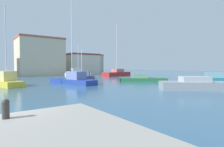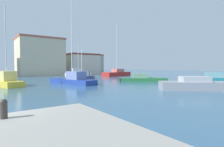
{
  "view_description": "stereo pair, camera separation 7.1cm",
  "coord_description": "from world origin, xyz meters",
  "px_view_note": "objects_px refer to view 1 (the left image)",
  "views": [
    {
      "loc": [
        -0.11,
        -7.73,
        2.47
      ],
      "look_at": [
        18.57,
        17.62,
        1.2
      ],
      "focal_mm": 28.48,
      "sensor_mm": 36.0,
      "label": 1
    },
    {
      "loc": [
        -0.05,
        -7.77,
        2.47
      ],
      "look_at": [
        18.57,
        17.62,
        1.2
      ],
      "focal_mm": 28.48,
      "sensor_mm": 36.0,
      "label": 2
    }
  ],
  "objects_px": {
    "sailboat_red_far_right": "(117,73)",
    "sailboat_navy_center_channel": "(83,76)",
    "sailboat_white_outer_mooring": "(78,73)",
    "motorboat_grey_distant_east": "(194,85)",
    "mooring_bollard": "(6,108)",
    "sailboat_blue_near_pier": "(73,79)",
    "motorboat_green_far_left": "(142,79)",
    "sailboat_yellow_mid_harbor": "(7,81)",
    "motorboat_teal_distant_north": "(218,78)"
  },
  "relations": [
    {
      "from": "motorboat_teal_distant_north",
      "to": "motorboat_green_far_left",
      "type": "bearing_deg",
      "value": 147.48
    },
    {
      "from": "motorboat_teal_distant_north",
      "to": "sailboat_yellow_mid_harbor",
      "type": "relative_size",
      "value": 0.7
    },
    {
      "from": "mooring_bollard",
      "to": "sailboat_navy_center_channel",
      "type": "xyz_separation_m",
      "value": [
        15.57,
        25.69,
        -0.71
      ]
    },
    {
      "from": "sailboat_blue_near_pier",
      "to": "motorboat_grey_distant_east",
      "type": "xyz_separation_m",
      "value": [
        7.52,
        -13.56,
        -0.1
      ]
    },
    {
      "from": "mooring_bollard",
      "to": "motorboat_green_far_left",
      "type": "height_order",
      "value": "mooring_bollard"
    },
    {
      "from": "motorboat_grey_distant_east",
      "to": "motorboat_teal_distant_north",
      "type": "bearing_deg",
      "value": 14.53
    },
    {
      "from": "motorboat_teal_distant_north",
      "to": "sailboat_navy_center_channel",
      "type": "distance_m",
      "value": 24.36
    },
    {
      "from": "sailboat_blue_near_pier",
      "to": "mooring_bollard",
      "type": "bearing_deg",
      "value": -119.38
    },
    {
      "from": "motorboat_grey_distant_east",
      "to": "sailboat_red_far_right",
      "type": "xyz_separation_m",
      "value": [
        10.54,
        26.73,
        0.14
      ]
    },
    {
      "from": "motorboat_green_far_left",
      "to": "sailboat_navy_center_channel",
      "type": "bearing_deg",
      "value": 116.81
    },
    {
      "from": "mooring_bollard",
      "to": "sailboat_blue_near_pier",
      "type": "bearing_deg",
      "value": 60.62
    },
    {
      "from": "mooring_bollard",
      "to": "motorboat_teal_distant_north",
      "type": "height_order",
      "value": "mooring_bollard"
    },
    {
      "from": "sailboat_red_far_right",
      "to": "mooring_bollard",
      "type": "bearing_deg",
      "value": -132.28
    },
    {
      "from": "motorboat_teal_distant_north",
      "to": "sailboat_navy_center_channel",
      "type": "bearing_deg",
      "value": 132.84
    },
    {
      "from": "motorboat_green_far_left",
      "to": "motorboat_grey_distant_east",
      "type": "distance_m",
      "value": 11.48
    },
    {
      "from": "sailboat_red_far_right",
      "to": "sailboat_yellow_mid_harbor",
      "type": "relative_size",
      "value": 1.32
    },
    {
      "from": "motorboat_grey_distant_east",
      "to": "sailboat_white_outer_mooring",
      "type": "relative_size",
      "value": 0.82
    },
    {
      "from": "motorboat_teal_distant_north",
      "to": "sailboat_navy_center_channel",
      "type": "relative_size",
      "value": 1.2
    },
    {
      "from": "sailboat_white_outer_mooring",
      "to": "sailboat_yellow_mid_harbor",
      "type": "height_order",
      "value": "sailboat_yellow_mid_harbor"
    },
    {
      "from": "sailboat_blue_near_pier",
      "to": "sailboat_white_outer_mooring",
      "type": "distance_m",
      "value": 20.43
    },
    {
      "from": "motorboat_grey_distant_east",
      "to": "motorboat_teal_distant_north",
      "type": "distance_m",
      "value": 15.21
    },
    {
      "from": "mooring_bollard",
      "to": "motorboat_green_far_left",
      "type": "bearing_deg",
      "value": 35.38
    },
    {
      "from": "mooring_bollard",
      "to": "sailboat_white_outer_mooring",
      "type": "xyz_separation_m",
      "value": [
        19.24,
        35.75,
        -0.59
      ]
    },
    {
      "from": "sailboat_blue_near_pier",
      "to": "sailboat_navy_center_channel",
      "type": "distance_m",
      "value": 9.9
    },
    {
      "from": "sailboat_blue_near_pier",
      "to": "sailboat_red_far_right",
      "type": "xyz_separation_m",
      "value": [
        18.06,
        13.16,
        0.04
      ]
    },
    {
      "from": "motorboat_green_far_left",
      "to": "sailboat_yellow_mid_harbor",
      "type": "distance_m",
      "value": 19.63
    },
    {
      "from": "sailboat_yellow_mid_harbor",
      "to": "sailboat_red_far_right",
      "type": "bearing_deg",
      "value": 22.88
    },
    {
      "from": "motorboat_green_far_left",
      "to": "motorboat_grey_distant_east",
      "type": "bearing_deg",
      "value": -108.27
    },
    {
      "from": "sailboat_navy_center_channel",
      "to": "sailboat_red_far_right",
      "type": "bearing_deg",
      "value": 22.18
    },
    {
      "from": "motorboat_grey_distant_east",
      "to": "sailboat_navy_center_channel",
      "type": "bearing_deg",
      "value": 94.86
    },
    {
      "from": "sailboat_white_outer_mooring",
      "to": "sailboat_navy_center_channel",
      "type": "bearing_deg",
      "value": -110.03
    },
    {
      "from": "motorboat_grey_distant_east",
      "to": "sailboat_navy_center_channel",
      "type": "relative_size",
      "value": 1.17
    },
    {
      "from": "sailboat_navy_center_channel",
      "to": "sailboat_yellow_mid_harbor",
      "type": "height_order",
      "value": "sailboat_yellow_mid_harbor"
    },
    {
      "from": "motorboat_green_far_left",
      "to": "sailboat_white_outer_mooring",
      "type": "xyz_separation_m",
      "value": [
        -1.77,
        20.83,
        0.26
      ]
    },
    {
      "from": "sailboat_navy_center_channel",
      "to": "motorboat_grey_distant_east",
      "type": "bearing_deg",
      "value": -85.14
    },
    {
      "from": "sailboat_navy_center_channel",
      "to": "sailboat_white_outer_mooring",
      "type": "height_order",
      "value": "sailboat_white_outer_mooring"
    },
    {
      "from": "motorboat_teal_distant_north",
      "to": "sailboat_red_far_right",
      "type": "distance_m",
      "value": 23.29
    },
    {
      "from": "sailboat_red_far_right",
      "to": "sailboat_white_outer_mooring",
      "type": "relative_size",
      "value": 1.62
    },
    {
      "from": "sailboat_blue_near_pier",
      "to": "motorboat_grey_distant_east",
      "type": "distance_m",
      "value": 15.51
    },
    {
      "from": "motorboat_green_far_left",
      "to": "sailboat_red_far_right",
      "type": "bearing_deg",
      "value": 66.3
    },
    {
      "from": "sailboat_red_far_right",
      "to": "sailboat_navy_center_channel",
      "type": "relative_size",
      "value": 2.29
    },
    {
      "from": "sailboat_white_outer_mooring",
      "to": "sailboat_yellow_mid_harbor",
      "type": "distance_m",
      "value": 23.5
    },
    {
      "from": "sailboat_red_far_right",
      "to": "sailboat_yellow_mid_harbor",
      "type": "xyz_separation_m",
      "value": [
        -25.96,
        -10.96,
        0.01
      ]
    },
    {
      "from": "sailboat_yellow_mid_harbor",
      "to": "motorboat_teal_distant_north",
      "type": "bearing_deg",
      "value": -21.64
    },
    {
      "from": "sailboat_blue_near_pier",
      "to": "motorboat_teal_distant_north",
      "type": "distance_m",
      "value": 24.28
    },
    {
      "from": "mooring_bollard",
      "to": "sailboat_yellow_mid_harbor",
      "type": "xyz_separation_m",
      "value": [
        1.99,
        19.78,
        -0.59
      ]
    },
    {
      "from": "motorboat_grey_distant_east",
      "to": "sailboat_navy_center_channel",
      "type": "xyz_separation_m",
      "value": [
        -1.84,
        21.67,
        0.03
      ]
    },
    {
      "from": "sailboat_white_outer_mooring",
      "to": "motorboat_grey_distant_east",
      "type": "bearing_deg",
      "value": -93.29
    },
    {
      "from": "sailboat_blue_near_pier",
      "to": "motorboat_green_far_left",
      "type": "relative_size",
      "value": 1.75
    },
    {
      "from": "sailboat_navy_center_channel",
      "to": "sailboat_white_outer_mooring",
      "type": "distance_m",
      "value": 10.71
    }
  ]
}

